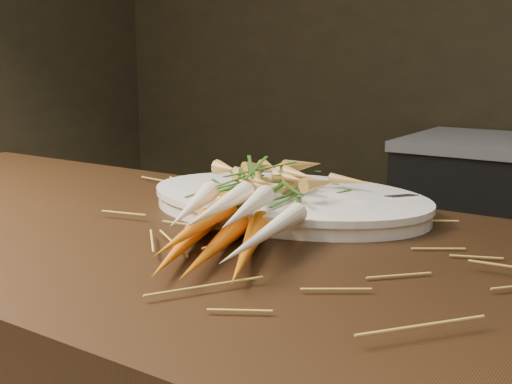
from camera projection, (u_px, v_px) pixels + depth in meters
straw_bedding at (351, 258)px, 0.80m from camera, size 1.40×0.60×0.02m
root_veg_bunch at (243, 202)px, 0.95m from camera, size 0.31×0.50×0.09m
serving_platter at (287, 203)px, 1.08m from camera, size 0.50×0.34×0.03m
roasted_veg_heap at (287, 180)px, 1.07m from camera, size 0.24×0.18×0.05m
serving_fork at (380, 210)px, 0.97m from camera, size 0.13×0.16×0.00m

